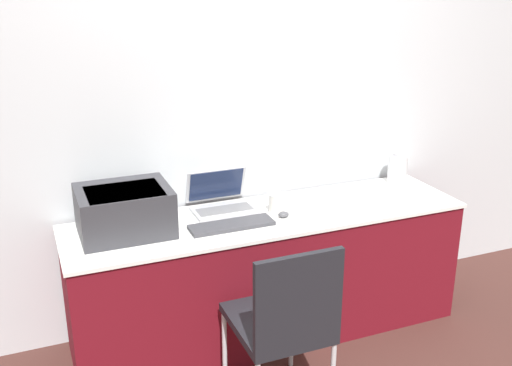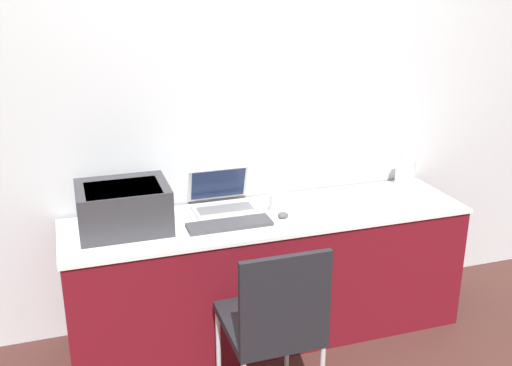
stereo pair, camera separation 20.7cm
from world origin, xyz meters
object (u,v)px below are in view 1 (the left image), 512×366
at_px(printer, 124,209).
at_px(mouse, 284,215).
at_px(coffee_cup, 277,203).
at_px(metal_pitcher, 398,168).
at_px(external_keyboard, 232,225).
at_px(laptop_left, 221,201).
at_px(chair, 284,318).

distance_m(printer, mouse, 0.83).
relative_size(printer, coffee_cup, 4.17).
bearing_deg(metal_pitcher, coffee_cup, -169.52).
distance_m(printer, external_keyboard, 0.55).
bearing_deg(printer, mouse, -8.30).
distance_m(printer, laptop_left, 0.57).
relative_size(laptop_left, chair, 0.39).
bearing_deg(external_keyboard, chair, -85.60).
relative_size(external_keyboard, metal_pitcher, 1.97).
relative_size(mouse, metal_pitcher, 0.27).
relative_size(external_keyboard, coffee_cup, 4.05).
relative_size(printer, chair, 0.52).
xyz_separation_m(coffee_cup, metal_pitcher, (0.89, 0.17, 0.04)).
bearing_deg(metal_pitcher, laptop_left, -179.78).
height_order(mouse, metal_pitcher, metal_pitcher).
relative_size(coffee_cup, mouse, 1.79).
height_order(external_keyboard, coffee_cup, coffee_cup).
distance_m(metal_pitcher, chair, 1.45).
height_order(printer, coffee_cup, printer).
distance_m(laptop_left, coffee_cup, 0.31).
xyz_separation_m(external_keyboard, chair, (0.04, -0.56, -0.23)).
bearing_deg(external_keyboard, printer, 165.58).
bearing_deg(mouse, metal_pitcher, 15.49).
xyz_separation_m(external_keyboard, metal_pitcher, (1.19, 0.26, 0.09)).
xyz_separation_m(printer, external_keyboard, (0.52, -0.13, -0.12)).
bearing_deg(external_keyboard, mouse, 2.60).
height_order(laptop_left, coffee_cup, laptop_left).
xyz_separation_m(external_keyboard, coffee_cup, (0.30, 0.09, 0.04)).
bearing_deg(coffee_cup, metal_pitcher, 10.48).
bearing_deg(mouse, laptop_left, 138.08).
bearing_deg(laptop_left, external_keyboard, -97.09).
xyz_separation_m(printer, metal_pitcher, (1.70, 0.13, -0.03)).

